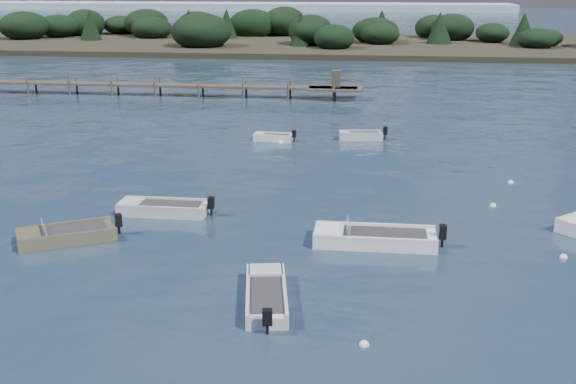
# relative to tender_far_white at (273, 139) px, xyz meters

# --- Properties ---
(ground) EXTENTS (400.00, 400.00, 0.00)m
(ground) POSITION_rel_tender_far_white_xyz_m (-0.84, 30.35, -0.14)
(ground) COLOR #162333
(ground) RESTS_ON ground
(tender_far_white) EXTENTS (2.99, 1.25, 1.01)m
(tender_far_white) POSITION_rel_tender_far_white_xyz_m (0.00, 0.00, 0.00)
(tender_far_white) COLOR silver
(tender_far_white) RESTS_ON ground
(dinghy_mid_white_a) EXTENTS (5.59, 1.98, 1.31)m
(dinghy_mid_white_a) POSITION_rel_tender_far_white_xyz_m (7.34, -19.59, 0.03)
(dinghy_mid_white_a) COLOR silver
(dinghy_mid_white_a) RESTS_ON ground
(tender_far_grey_b) EXTENTS (3.40, 1.55, 1.15)m
(tender_far_grey_b) POSITION_rel_tender_far_white_xyz_m (6.08, 1.19, 0.02)
(tender_far_grey_b) COLOR #AFB4B6
(tender_far_grey_b) RESTS_ON ground
(dinghy_extra_a) EXTENTS (4.43, 3.61, 1.22)m
(dinghy_extra_a) POSITION_rel_tender_far_white_xyz_m (-5.96, -20.90, 0.02)
(dinghy_extra_a) COLOR brown
(dinghy_extra_a) RESTS_ON ground
(dinghy_mid_grey) EXTENTS (4.63, 1.62, 1.17)m
(dinghy_mid_grey) POSITION_rel_tender_far_white_xyz_m (-2.86, -16.71, 0.02)
(dinghy_mid_grey) COLOR #AFB4B6
(dinghy_mid_grey) RESTS_ON ground
(dinghy_extra_b) EXTENTS (2.15, 4.83, 1.10)m
(dinghy_extra_b) POSITION_rel_tender_far_white_xyz_m (3.64, -25.84, 0.01)
(dinghy_extra_b) COLOR #AFB4B6
(dinghy_extra_b) RESTS_ON ground
(buoy_b) EXTENTS (0.32, 0.32, 0.32)m
(buoy_b) POSITION_rel_tender_far_white_xyz_m (7.16, -28.56, -0.14)
(buoy_b) COLOR white
(buoy_b) RESTS_ON ground
(buoy_d) EXTENTS (0.32, 0.32, 0.32)m
(buoy_d) POSITION_rel_tender_far_white_xyz_m (15.05, -20.16, -0.14)
(buoy_d) COLOR white
(buoy_d) RESTS_ON ground
(buoy_e) EXTENTS (0.32, 0.32, 0.32)m
(buoy_e) POSITION_rel_tender_far_white_xyz_m (0.60, -0.61, -0.14)
(buoy_e) COLOR white
(buoy_e) RESTS_ON ground
(buoy_extra_a) EXTENTS (0.32, 0.32, 0.32)m
(buoy_extra_a) POSITION_rel_tender_far_white_xyz_m (14.73, -8.97, -0.14)
(buoy_extra_a) COLOR white
(buoy_extra_a) RESTS_ON ground
(buoy_extra_b) EXTENTS (0.32, 0.32, 0.32)m
(buoy_extra_b) POSITION_rel_tender_far_white_xyz_m (13.15, -13.47, -0.14)
(buoy_extra_b) COLOR white
(buoy_extra_b) RESTS_ON ground
(jetty) EXTENTS (64.50, 3.20, 3.40)m
(jetty) POSITION_rel_tender_far_white_xyz_m (-22.58, 18.34, 0.84)
(jetty) COLOR #463C34
(jetty) RESTS_ON ground
(far_headland) EXTENTS (190.00, 40.00, 5.80)m
(far_headland) POSITION_rel_tender_far_white_xyz_m (24.16, 70.35, 1.82)
(far_headland) COLOR black
(far_headland) RESTS_ON ground
(distant_haze) EXTENTS (280.00, 20.00, 2.40)m
(distant_haze) POSITION_rel_tender_far_white_xyz_m (-90.84, 200.35, -0.14)
(distant_haze) COLOR #97AABB
(distant_haze) RESTS_ON ground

